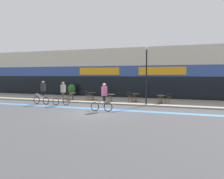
# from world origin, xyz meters

# --- Properties ---
(ground_plane) EXTENTS (120.00, 120.00, 0.00)m
(ground_plane) POSITION_xyz_m (0.00, 0.00, 0.00)
(ground_plane) COLOR #424244
(sidewalk_slab) EXTENTS (40.00, 5.50, 0.12)m
(sidewalk_slab) POSITION_xyz_m (0.00, 7.25, 0.06)
(sidewalk_slab) COLOR gray
(sidewalk_slab) RESTS_ON ground
(storefront_facade) EXTENTS (40.00, 4.06, 5.76)m
(storefront_facade) POSITION_xyz_m (0.00, 11.97, 2.87)
(storefront_facade) COLOR beige
(storefront_facade) RESTS_ON ground
(bike_lane_stripe) EXTENTS (36.00, 0.70, 0.01)m
(bike_lane_stripe) POSITION_xyz_m (0.00, 1.79, 0.00)
(bike_lane_stripe) COLOR #3D7AB7
(bike_lane_stripe) RESTS_ON ground
(bistro_table_0) EXTENTS (0.72, 0.72, 0.73)m
(bistro_table_0) POSITION_xyz_m (-4.76, 5.66, 0.64)
(bistro_table_0) COLOR black
(bistro_table_0) RESTS_ON sidewalk_slab
(bistro_table_1) EXTENTS (0.62, 0.62, 0.77)m
(bistro_table_1) POSITION_xyz_m (-2.84, 6.42, 0.66)
(bistro_table_1) COLOR black
(bistro_table_1) RESTS_ON sidewalk_slab
(bistro_table_2) EXTENTS (0.65, 0.65, 0.72)m
(bistro_table_2) POSITION_xyz_m (-0.53, 5.65, 0.63)
(bistro_table_2) COLOR black
(bistro_table_2) RESTS_ON sidewalk_slab
(bistro_table_3) EXTENTS (0.77, 0.77, 0.77)m
(bistro_table_3) POSITION_xyz_m (1.63, 6.50, 0.68)
(bistro_table_3) COLOR black
(bistro_table_3) RESTS_ON sidewalk_slab
(bistro_table_4) EXTENTS (0.76, 0.76, 0.71)m
(bistro_table_4) POSITION_xyz_m (4.07, 6.18, 0.63)
(bistro_table_4) COLOR black
(bistro_table_4) RESTS_ON sidewalk_slab
(cafe_chair_0_near) EXTENTS (0.45, 0.60, 0.90)m
(cafe_chair_0_near) POSITION_xyz_m (-4.77, 5.04, 0.64)
(cafe_chair_0_near) COLOR #4C3823
(cafe_chair_0_near) RESTS_ON sidewalk_slab
(cafe_chair_1_near) EXTENTS (0.42, 0.58, 0.90)m
(cafe_chair_1_near) POSITION_xyz_m (-2.85, 5.80, 0.64)
(cafe_chair_1_near) COLOR #4C3823
(cafe_chair_1_near) RESTS_ON sidewalk_slab
(cafe_chair_1_side) EXTENTS (0.58, 0.41, 0.90)m
(cafe_chair_1_side) POSITION_xyz_m (-3.47, 6.42, 0.64)
(cafe_chair_1_side) COLOR #4C3823
(cafe_chair_1_side) RESTS_ON sidewalk_slab
(cafe_chair_2_near) EXTENTS (0.45, 0.60, 0.90)m
(cafe_chair_2_near) POSITION_xyz_m (-0.54, 5.03, 0.64)
(cafe_chair_2_near) COLOR #4C3823
(cafe_chair_2_near) RESTS_ON sidewalk_slab
(cafe_chair_3_near) EXTENTS (0.40, 0.57, 0.90)m
(cafe_chair_3_near) POSITION_xyz_m (1.63, 5.87, 0.64)
(cafe_chair_3_near) COLOR #4C3823
(cafe_chair_3_near) RESTS_ON sidewalk_slab
(cafe_chair_3_side) EXTENTS (0.58, 0.41, 0.90)m
(cafe_chair_3_side) POSITION_xyz_m (1.01, 6.50, 0.64)
(cafe_chair_3_side) COLOR #4C3823
(cafe_chair_3_side) RESTS_ON sidewalk_slab
(cafe_chair_4_near) EXTENTS (0.43, 0.59, 0.90)m
(cafe_chair_4_near) POSITION_xyz_m (4.06, 5.55, 0.64)
(cafe_chair_4_near) COLOR #4C3823
(cafe_chair_4_near) RESTS_ON sidewalk_slab
(cafe_chair_4_side) EXTENTS (0.60, 0.45, 0.90)m
(cafe_chair_4_side) POSITION_xyz_m (4.69, 6.17, 0.64)
(cafe_chair_4_side) COLOR #4C3823
(cafe_chair_4_side) RESTS_ON sidewalk_slab
(planter_pot) EXTENTS (0.93, 0.93, 1.44)m
(planter_pot) POSITION_xyz_m (-6.92, 9.24, 0.91)
(planter_pot) COLOR #4C4C51
(planter_pot) RESTS_ON sidewalk_slab
(lamp_post) EXTENTS (0.26, 0.26, 4.97)m
(lamp_post) POSITION_xyz_m (2.95, 4.78, 3.00)
(lamp_post) COLOR black
(lamp_post) RESTS_ON sidewalk_slab
(cyclist_0) EXTENTS (1.65, 0.54, 2.08)m
(cyclist_0) POSITION_xyz_m (-4.10, 2.71, 1.23)
(cyclist_0) COLOR black
(cyclist_0) RESTS_ON ground
(cyclist_1) EXTENTS (1.69, 0.51, 2.09)m
(cyclist_1) POSITION_xyz_m (0.50, 0.92, 1.22)
(cyclist_1) COLOR black
(cyclist_1) RESTS_ON ground
(cyclist_2) EXTENTS (1.77, 0.51, 2.15)m
(cyclist_2) POSITION_xyz_m (-6.14, 2.63, 1.24)
(cyclist_2) COLOR black
(cyclist_2) RESTS_ON ground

